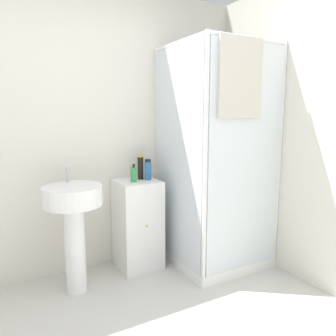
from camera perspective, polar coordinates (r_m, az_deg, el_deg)
wall_back at (r=2.94m, az=-17.36°, el=6.01°), size 6.40×0.06×2.50m
shower_enclosure at (r=3.06m, az=8.04°, el=-6.14°), size 0.83×0.86×2.00m
vanity_cabinet at (r=3.05m, az=-5.32°, el=-9.67°), size 0.37×0.40×0.81m
sink at (r=2.66m, az=-16.12°, el=-7.99°), size 0.45×0.45×0.99m
soap_dispenser at (r=2.88m, az=-6.02°, el=-1.12°), size 0.05×0.05×0.16m
shampoo_bottle_tall_black at (r=2.99m, az=-4.82°, el=0.14°), size 0.05×0.05×0.23m
shampoo_bottle_blue at (r=2.96m, az=-3.54°, el=-0.34°), size 0.06×0.06×0.19m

